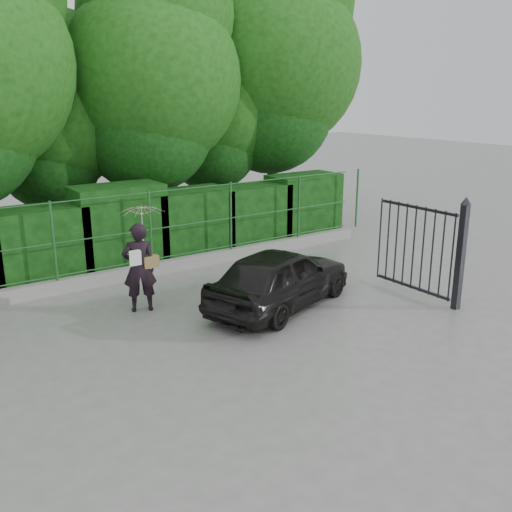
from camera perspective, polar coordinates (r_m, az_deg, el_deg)
ground at (r=10.42m, az=-1.67°, el=-8.59°), size 80.00×80.00×0.00m
kerb at (r=14.10m, az=-11.78°, el=-1.57°), size 14.00×0.25×0.30m
fence at (r=13.91m, az=-11.19°, el=2.71°), size 14.13×0.06×1.80m
hedge at (r=14.76m, az=-13.74°, el=2.36°), size 14.20×1.20×2.14m
trees at (r=16.89m, az=-13.56°, el=16.60°), size 17.10×6.15×8.08m
gate at (r=12.54m, az=18.05°, el=0.69°), size 0.22×2.33×2.36m
woman at (r=11.71m, az=-11.40°, el=1.14°), size 0.99×0.92×2.18m
car at (r=11.85m, az=2.42°, el=-2.15°), size 4.06×2.66×1.28m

